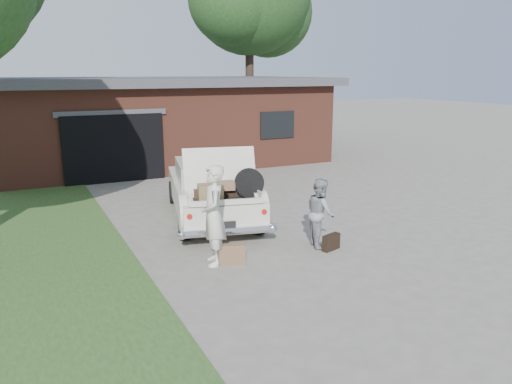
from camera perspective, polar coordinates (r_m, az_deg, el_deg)
name	(u,v)px	position (r m, az deg, el deg)	size (l,w,h in m)	color
ground	(269,251)	(10.13, 1.51, -6.78)	(90.00, 90.00, 0.00)	gray
house	(159,119)	(20.68, -11.00, 8.20)	(12.80, 7.80, 3.30)	brown
sedan	(211,190)	(12.28, -5.13, 0.26)	(2.86, 5.08, 1.93)	silver
woman_left	(213,215)	(9.23, -4.89, -2.69)	(0.69, 0.45, 1.89)	silver
woman_right	(320,212)	(10.33, 7.36, -2.34)	(0.69, 0.54, 1.42)	gray
suitcase_left	(232,254)	(9.43, -2.72, -7.13)	(0.50, 0.16, 0.38)	brown
suitcase_right	(331,242)	(10.26, 8.58, -5.69)	(0.43, 0.14, 0.33)	black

